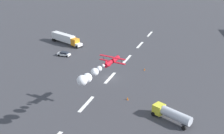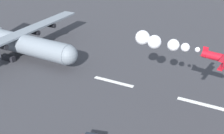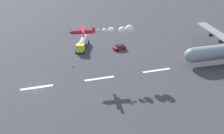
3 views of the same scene
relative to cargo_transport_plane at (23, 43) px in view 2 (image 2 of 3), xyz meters
The scene contains 4 objects.
runway_stripe_4 38.26m from the cargo_transport_plane, behind, with size 8.00×0.90×0.01m, color white.
runway_stripe_5 22.24m from the cargo_transport_plane, behind, with size 8.00×0.90×0.01m, color white.
cargo_transport_plane is the anchor object (origin of this frame).
stunt_biplane_red 34.54m from the cargo_transport_plane, behind, with size 16.73×6.67×2.37m.
Camera 2 is at (11.70, 41.33, 26.57)m, focal length 45.79 mm.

